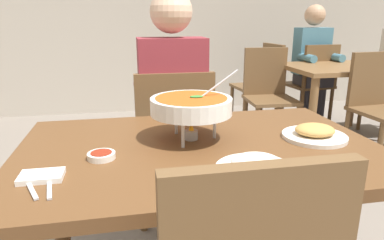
# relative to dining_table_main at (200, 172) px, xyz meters

# --- Properties ---
(dining_table_main) EXTENTS (1.28, 0.84, 0.73)m
(dining_table_main) POSITION_rel_dining_table_main_xyz_m (0.00, 0.00, 0.00)
(dining_table_main) COLOR brown
(dining_table_main) RESTS_ON ground_plane
(chair_diner_main) EXTENTS (0.44, 0.44, 0.90)m
(chair_diner_main) POSITION_rel_dining_table_main_xyz_m (-0.00, 0.71, -0.11)
(chair_diner_main) COLOR brown
(chair_diner_main) RESTS_ON ground_plane
(diner_main) EXTENTS (0.40, 0.45, 1.31)m
(diner_main) POSITION_rel_dining_table_main_xyz_m (0.00, 0.74, 0.12)
(diner_main) COLOR #2D2D38
(diner_main) RESTS_ON ground_plane
(curry_bowl) EXTENTS (0.33, 0.30, 0.26)m
(curry_bowl) POSITION_rel_dining_table_main_xyz_m (-0.02, 0.06, 0.24)
(curry_bowl) COLOR silver
(curry_bowl) RESTS_ON dining_table_main
(rice_plate) EXTENTS (0.24, 0.24, 0.06)m
(rice_plate) POSITION_rel_dining_table_main_xyz_m (0.11, -0.26, 0.13)
(rice_plate) COLOR white
(rice_plate) RESTS_ON dining_table_main
(appetizer_plate) EXTENTS (0.24, 0.24, 0.06)m
(appetizer_plate) POSITION_rel_dining_table_main_xyz_m (0.44, -0.01, 0.13)
(appetizer_plate) COLOR white
(appetizer_plate) RESTS_ON dining_table_main
(sauce_dish) EXTENTS (0.09, 0.09, 0.02)m
(sauce_dish) POSITION_rel_dining_table_main_xyz_m (-0.34, -0.06, 0.12)
(sauce_dish) COLOR white
(sauce_dish) RESTS_ON dining_table_main
(napkin_folded) EXTENTS (0.12, 0.08, 0.02)m
(napkin_folded) POSITION_rel_dining_table_main_xyz_m (-0.50, -0.18, 0.12)
(napkin_folded) COLOR white
(napkin_folded) RESTS_ON dining_table_main
(fork_utensil) EXTENTS (0.08, 0.16, 0.01)m
(fork_utensil) POSITION_rel_dining_table_main_xyz_m (-0.52, -0.23, 0.11)
(fork_utensil) COLOR silver
(fork_utensil) RESTS_ON dining_table_main
(spoon_utensil) EXTENTS (0.04, 0.17, 0.01)m
(spoon_utensil) POSITION_rel_dining_table_main_xyz_m (-0.47, -0.23, 0.11)
(spoon_utensil) COLOR silver
(spoon_utensil) RESTS_ON dining_table_main
(dining_table_far) EXTENTS (1.00, 0.80, 0.73)m
(dining_table_far) POSITION_rel_dining_table_main_xyz_m (1.78, 1.84, -0.02)
(dining_table_far) COLOR brown
(dining_table_far) RESTS_ON ground_plane
(chair_bg_left) EXTENTS (0.49, 0.49, 0.90)m
(chair_bg_left) POSITION_rel_dining_table_main_xyz_m (1.80, 2.32, -0.11)
(chair_bg_left) COLOR brown
(chair_bg_left) RESTS_ON ground_plane
(chair_bg_right) EXTENTS (0.46, 0.46, 0.90)m
(chair_bg_right) POSITION_rel_dining_table_main_xyz_m (1.08, 1.89, -0.11)
(chair_bg_right) COLOR brown
(chair_bg_right) RESTS_ON ground_plane
(chair_bg_corner) EXTENTS (0.47, 0.47, 0.90)m
(chair_bg_corner) POSITION_rel_dining_table_main_xyz_m (1.80, 1.30, -0.11)
(chair_bg_corner) COLOR brown
(chair_bg_corner) RESTS_ON ground_plane
(chair_bg_window) EXTENTS (0.48, 0.48, 0.90)m
(chair_bg_window) POSITION_rel_dining_table_main_xyz_m (1.26, 2.44, -0.11)
(chair_bg_window) COLOR brown
(chair_bg_window) RESTS_ON ground_plane
(patron_bg_left) EXTENTS (0.40, 0.45, 1.31)m
(patron_bg_left) POSITION_rel_dining_table_main_xyz_m (1.79, 2.36, 0.12)
(patron_bg_left) COLOR #2D2D38
(patron_bg_left) RESTS_ON ground_plane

